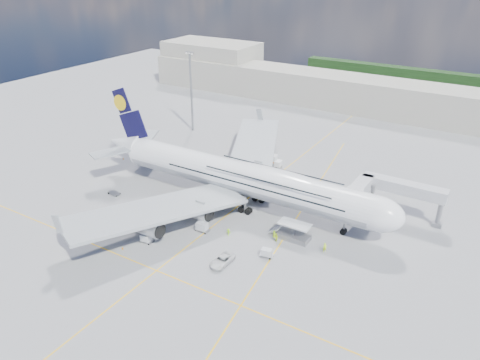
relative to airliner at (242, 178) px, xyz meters
The scene contains 31 objects.
ground 12.13m from the airliner, 91.49° to the right, with size 300.00×300.00×0.00m, color gray.
taxi_line_main 12.13m from the airliner, 91.49° to the right, with size 0.25×220.00×0.01m, color yellow.
taxi_line_cross 30.78m from the airliner, 90.50° to the right, with size 120.00×0.25×0.01m, color yellow.
taxi_line_diag 15.36m from the airliner, ahead, with size 0.25×100.00×0.01m, color yellow.
airliner is the anchor object (origin of this frame).
jet_bridge 31.50m from the airliner, 20.31° to the left, with size 18.80×12.10×8.50m.
cargo_loader 18.87m from the airliner, 23.23° to the right, with size 8.53×3.20×3.67m.
light_mast 53.72m from the airliner, 139.00° to the left, with size 3.00×0.70×25.50m.
terminal 85.00m from the airliner, 90.18° to the left, with size 180.00×16.00×12.00m, color #B2AD9E.
hangar 114.20m from the airliner, 127.98° to the left, with size 40.00×22.00×18.00m, color #B2AD9E.
dolly_row_a 21.02m from the airliner, 141.14° to the right, with size 3.49×2.34×0.47m.
dolly_row_b 25.89m from the airliner, 109.22° to the right, with size 2.88×1.74×1.74m.
dolly_row_c 29.56m from the airliner, 124.67° to the right, with size 3.63×2.84×2.04m.
dolly_back 32.09m from the airliner, 157.45° to the right, with size 3.49×2.46×0.46m.
dolly_nose_far 22.31m from the airliner, 46.11° to the right, with size 2.88×1.88×1.69m.
dolly_nose_near 15.61m from the airliner, 94.30° to the right, with size 3.18×1.75×1.99m.
baggage_tug 24.85m from the airliner, 121.34° to the right, with size 3.44×2.27×1.98m.
catering_truck_inner 22.77m from the airliner, 100.94° to the left, with size 6.44×3.00×3.73m.
catering_truck_outer 41.17m from the airliner, 113.31° to the left, with size 5.97×2.44×3.52m.
service_van 24.51m from the airliner, 67.85° to the right, with size 2.60×5.64×1.57m, color silver.
crew_nose 25.90m from the airliner, 18.81° to the right, with size 0.72×0.47×1.98m, color #D0FF1A.
crew_loader 18.26m from the airliner, 35.33° to the right, with size 0.95×0.74×1.96m, color #C6E718.
crew_wing 25.70m from the airliner, 137.62° to the right, with size 0.91×0.38×1.55m, color #EEFD1A.
crew_van 16.69m from the airliner, 33.47° to the right, with size 0.75×0.49×1.53m, color #A7E017.
crew_tug 15.09m from the airliner, 70.57° to the right, with size 1.04×0.60×1.60m, color #AFFE1A.
cone_nose 33.42m from the airliner, 10.55° to the left, with size 0.38×0.38×0.48m.
cone_wing_left_inner 21.13m from the airliner, 106.48° to the left, with size 0.43×0.43×0.54m.
cone_wing_left_outer 26.30m from the airliner, 106.58° to the left, with size 0.45×0.45×0.58m.
cone_wing_right_inner 23.61m from the airliner, 109.62° to the right, with size 0.40×0.40×0.51m.
cone_wing_right_outer 30.82m from the airliner, 110.68° to the right, with size 0.43×0.43×0.55m.
cone_tail 43.27m from the airliner, behind, with size 0.40×0.40×0.52m.
Camera 1 is at (49.84, -71.89, 52.78)m, focal length 35.00 mm.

